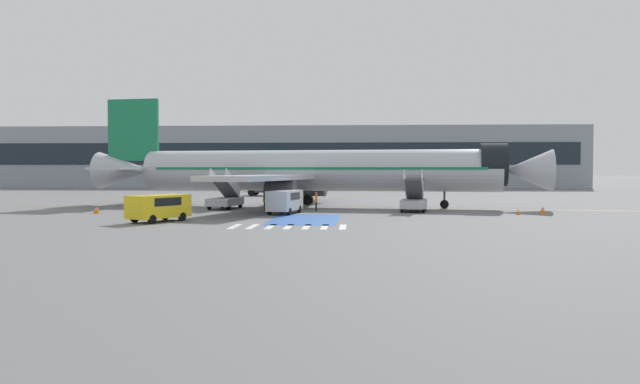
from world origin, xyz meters
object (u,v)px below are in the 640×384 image
(service_van_0, at_px, (285,200))
(traffic_cone_0, at_px, (97,210))
(boarding_stairs_forward, at_px, (414,201))
(traffic_cone_2, at_px, (518,212))
(boarding_stairs_aft, at_px, (225,199))
(fuel_tanker, at_px, (275,184))
(airliner, at_px, (312,170))
(terminal_building, at_px, (285,157))
(ground_crew_1, at_px, (285,199))
(service_van_1, at_px, (159,206))
(ground_crew_0, at_px, (265,200))
(ground_crew_2, at_px, (316,200))
(traffic_cone_1, at_px, (543,210))

(service_van_0, height_order, traffic_cone_0, service_van_0)
(boarding_stairs_forward, relative_size, traffic_cone_2, 11.54)
(boarding_stairs_aft, bearing_deg, traffic_cone_2, -4.74)
(fuel_tanker, height_order, traffic_cone_2, fuel_tanker)
(airliner, distance_m, traffic_cone_2, 20.64)
(terminal_building, bearing_deg, ground_crew_1, -83.46)
(boarding_stairs_aft, bearing_deg, ground_crew_1, -11.46)
(boarding_stairs_forward, height_order, service_van_1, boarding_stairs_forward)
(ground_crew_1, bearing_deg, traffic_cone_2, -84.07)
(service_van_1, relative_size, ground_crew_1, 2.67)
(boarding_stairs_forward, height_order, ground_crew_0, boarding_stairs_forward)
(ground_crew_0, xyz_separation_m, ground_crew_1, (1.79, -0.10, 0.16))
(boarding_stairs_aft, relative_size, ground_crew_2, 3.19)
(terminal_building, bearing_deg, fuel_tanker, -85.36)
(traffic_cone_2, relative_size, terminal_building, 0.00)
(boarding_stairs_aft, height_order, service_van_0, boarding_stairs_aft)
(ground_crew_1, bearing_deg, traffic_cone_0, 122.48)
(traffic_cone_0, distance_m, traffic_cone_1, 38.24)
(boarding_stairs_forward, height_order, traffic_cone_0, boarding_stairs_forward)
(traffic_cone_1, bearing_deg, ground_crew_0, 173.31)
(boarding_stairs_aft, relative_size, ground_crew_0, 3.38)
(boarding_stairs_forward, bearing_deg, traffic_cone_2, -14.12)
(fuel_tanker, relative_size, traffic_cone_2, 18.93)
(boarding_stairs_forward, xyz_separation_m, ground_crew_0, (-13.52, 0.53, -0.04))
(service_van_0, bearing_deg, ground_crew_0, 130.18)
(boarding_stairs_aft, distance_m, service_van_0, 8.96)
(fuel_tanker, xyz_separation_m, service_van_0, (5.41, -35.27, -0.46))
(airliner, relative_size, traffic_cone_0, 73.25)
(ground_crew_0, relative_size, terminal_building, 0.01)
(ground_crew_2, relative_size, traffic_cone_2, 3.61)
(boarding_stairs_forward, bearing_deg, ground_crew_0, -174.02)
(ground_crew_0, relative_size, ground_crew_2, 0.94)
(boarding_stairs_forward, height_order, boarding_stairs_aft, boarding_stairs_aft)
(boarding_stairs_forward, relative_size, terminal_building, 0.05)
(traffic_cone_1, bearing_deg, traffic_cone_2, -154.37)
(boarding_stairs_aft, xyz_separation_m, ground_crew_2, (8.86, -2.46, 0.01))
(airliner, height_order, service_van_1, airliner)
(boarding_stairs_aft, height_order, service_van_1, boarding_stairs_aft)
(fuel_tanker, height_order, terminal_building, terminal_building)
(ground_crew_2, relative_size, terminal_building, 0.01)
(traffic_cone_0, bearing_deg, service_van_1, -45.17)
(boarding_stairs_forward, bearing_deg, ground_crew_2, -172.40)
(service_van_0, bearing_deg, terminal_building, 108.37)
(ground_crew_1, height_order, traffic_cone_1, ground_crew_1)
(service_van_0, relative_size, traffic_cone_1, 7.85)
(airliner, distance_m, traffic_cone_0, 20.74)
(ground_crew_0, height_order, traffic_cone_0, ground_crew_0)
(fuel_tanker, xyz_separation_m, ground_crew_0, (3.13, -31.06, -0.74))
(service_van_1, distance_m, terminal_building, 84.36)
(airliner, xyz_separation_m, service_van_0, (-1.59, -9.71, -2.47))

